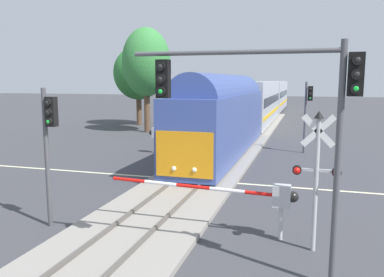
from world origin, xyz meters
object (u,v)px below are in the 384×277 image
object	(u,v)px
traffic_signal_median	(49,135)
oak_behind_train	(146,63)
traffic_signal_near_right	(276,101)
crossing_gate_near	(256,195)
commuter_train	(259,101)
crossing_gate_far	(165,134)
pine_left_background	(138,73)
crossing_signal_mast	(317,167)
traffic_signal_far_side	(308,106)

from	to	relation	value
traffic_signal_median	oak_behind_train	distance (m)	25.61
traffic_signal_near_right	oak_behind_train	distance (m)	29.80
crossing_gate_near	commuter_train	bearing A→B (deg)	96.89
crossing_gate_far	pine_left_background	size ratio (longest dim) A/B	0.67
traffic_signal_median	pine_left_background	distance (m)	31.76
commuter_train	pine_left_background	bearing A→B (deg)	-165.05
pine_left_background	traffic_signal_near_right	bearing A→B (deg)	-60.60
crossing_signal_mast	pine_left_background	bearing A→B (deg)	122.56
crossing_signal_mast	oak_behind_train	size ratio (longest dim) A/B	0.42
crossing_gate_near	crossing_gate_far	xyz separation A→B (m)	(-7.96, 12.97, -0.01)
crossing_signal_mast	pine_left_background	xyz separation A→B (m)	(-18.84, 29.51, 3.28)
crossing_signal_mast	traffic_signal_median	xyz separation A→B (m)	(-8.73, -0.49, 0.68)
crossing_gate_near	traffic_signal_near_right	xyz separation A→B (m)	(0.72, -2.64, 3.17)
crossing_signal_mast	traffic_signal_near_right	bearing A→B (deg)	-117.90
crossing_gate_far	traffic_signal_near_right	size ratio (longest dim) A/B	0.98
crossing_gate_near	traffic_signal_near_right	size ratio (longest dim) A/B	1.07
crossing_gate_near	traffic_signal_far_side	xyz separation A→B (m)	(1.46, 16.00, 1.94)
crossing_gate_near	crossing_signal_mast	size ratio (longest dim) A/B	1.53
traffic_signal_far_side	traffic_signal_median	world-z (taller)	traffic_signal_far_side
crossing_gate_near	pine_left_background	size ratio (longest dim) A/B	0.73
commuter_train	traffic_signal_far_side	xyz separation A→B (m)	(5.38, -16.39, 0.61)
traffic_signal_near_right	crossing_gate_far	bearing A→B (deg)	119.10
commuter_train	crossing_signal_mast	size ratio (longest dim) A/B	14.10
commuter_train	traffic_signal_median	distance (m)	33.64
traffic_signal_median	oak_behind_train	size ratio (longest dim) A/B	0.48
crossing_gate_near	traffic_signal_median	size ratio (longest dim) A/B	1.34
traffic_signal_far_side	pine_left_background	xyz separation A→B (m)	(-18.51, 12.89, 2.51)
crossing_gate_far	traffic_signal_far_side	size ratio (longest dim) A/B	1.19
traffic_signal_near_right	commuter_train	bearing A→B (deg)	97.54
traffic_signal_median	pine_left_background	bearing A→B (deg)	108.62
crossing_gate_near	traffic_signal_far_side	distance (m)	16.19
traffic_signal_near_right	crossing_gate_near	bearing A→B (deg)	105.34
traffic_signal_median	traffic_signal_far_side	bearing A→B (deg)	63.86
traffic_signal_near_right	traffic_signal_median	xyz separation A→B (m)	(-7.66, 1.53, -1.33)
crossing_signal_mast	traffic_signal_far_side	world-z (taller)	traffic_signal_far_side
commuter_train	crossing_gate_far	size ratio (longest dim) A/B	10.07
crossing_gate_near	traffic_signal_median	distance (m)	7.26
traffic_signal_near_right	pine_left_background	xyz separation A→B (m)	(-17.77, 31.53, 1.27)
crossing_gate_near	traffic_signal_median	xyz separation A→B (m)	(-6.93, -1.10, 1.84)
traffic_signal_near_right	crossing_signal_mast	bearing A→B (deg)	62.10
crossing_gate_near	crossing_gate_far	world-z (taller)	same
traffic_signal_far_side	oak_behind_train	distance (m)	17.19
crossing_signal_mast	traffic_signal_near_right	xyz separation A→B (m)	(-1.07, -2.03, 2.01)
traffic_signal_median	oak_behind_train	world-z (taller)	oak_behind_train
pine_left_background	crossing_gate_far	bearing A→B (deg)	-60.31
traffic_signal_near_right	pine_left_background	distance (m)	36.22
pine_left_background	oak_behind_train	bearing A→B (deg)	-58.91
commuter_train	crossing_gate_far	xyz separation A→B (m)	(-4.05, -19.43, -1.33)
traffic_signal_near_right	traffic_signal_median	distance (m)	7.92
commuter_train	traffic_signal_far_side	size ratio (longest dim) A/B	11.96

